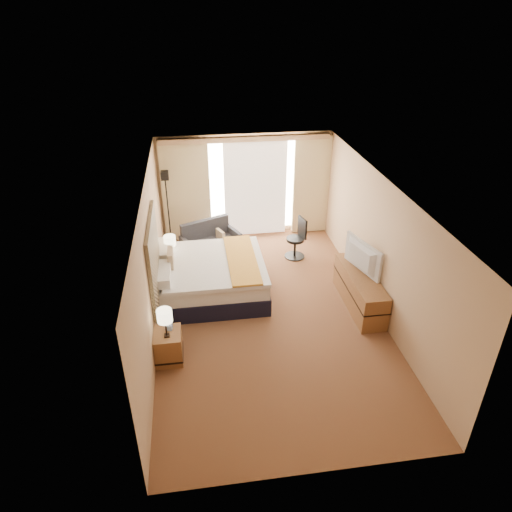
{
  "coord_description": "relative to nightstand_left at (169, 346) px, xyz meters",
  "views": [
    {
      "loc": [
        -1.27,
        -7.1,
        5.34
      ],
      "look_at": [
        -0.18,
        0.4,
        1.06
      ],
      "focal_mm": 32.0,
      "sensor_mm": 36.0,
      "label": 1
    }
  ],
  "objects": [
    {
      "name": "wall_back",
      "position": [
        1.87,
        4.55,
        1.02
      ],
      "size": [
        4.2,
        0.02,
        2.6
      ],
      "primitive_type": "cube",
      "color": "tan",
      "rests_on": "ground"
    },
    {
      "name": "television",
      "position": [
        3.65,
        1.21,
        0.73
      ],
      "size": [
        0.44,
        1.07,
        0.62
      ],
      "primitive_type": "imported",
      "rotation": [
        0.0,
        0.0,
        1.86
      ],
      "color": "black",
      "rests_on": "media_dresser"
    },
    {
      "name": "curtains",
      "position": [
        1.87,
        4.44,
        1.13
      ],
      "size": [
        4.12,
        0.19,
        2.56
      ],
      "color": "beige",
      "rests_on": "floor"
    },
    {
      "name": "ceiling",
      "position": [
        1.87,
        1.05,
        2.33
      ],
      "size": [
        4.2,
        7.0,
        0.02
      ],
      "primitive_type": "cube",
      "color": "silver",
      "rests_on": "wall_back"
    },
    {
      "name": "wall_front",
      "position": [
        1.87,
        -2.45,
        1.02
      ],
      "size": [
        4.2,
        0.02,
        2.6
      ],
      "primitive_type": "cube",
      "color": "tan",
      "rests_on": "ground"
    },
    {
      "name": "lamp_right",
      "position": [
        0.04,
        2.53,
        0.68
      ],
      "size": [
        0.25,
        0.25,
        0.52
      ],
      "color": "black",
      "rests_on": "nightstand_right"
    },
    {
      "name": "telephone",
      "position": [
        0.12,
        2.4,
        0.31
      ],
      "size": [
        0.2,
        0.18,
        0.07
      ],
      "primitive_type": "cube",
      "rotation": [
        0.0,
        0.0,
        0.35
      ],
      "color": "black",
      "rests_on": "nightstand_right"
    },
    {
      "name": "tissue_box",
      "position": [
        0.03,
        0.11,
        0.33
      ],
      "size": [
        0.13,
        0.13,
        0.1
      ],
      "primitive_type": "cube",
      "rotation": [
        0.0,
        0.0,
        -0.14
      ],
      "color": "#7D95C2",
      "rests_on": "nightstand_left"
    },
    {
      "name": "loveseat",
      "position": [
        0.91,
        3.54,
        -0.0
      ],
      "size": [
        1.49,
        1.18,
        0.82
      ],
      "rotation": [
        0.0,
        0.0,
        0.42
      ],
      "color": "#5B211A",
      "rests_on": "floor"
    },
    {
      "name": "headboard",
      "position": [
        -0.19,
        1.25,
        1.01
      ],
      "size": [
        0.06,
        1.85,
        1.5
      ],
      "primitive_type": "cube",
      "color": "black",
      "rests_on": "wall_left"
    },
    {
      "name": "lamp_left",
      "position": [
        0.0,
        -0.08,
        0.68
      ],
      "size": [
        0.25,
        0.25,
        0.52
      ],
      "color": "black",
      "rests_on": "nightstand_left"
    },
    {
      "name": "media_dresser",
      "position": [
        3.7,
        1.05,
        0.07
      ],
      "size": [
        0.5,
        1.8,
        0.7
      ],
      "primitive_type": "cube",
      "color": "brown",
      "rests_on": "floor"
    },
    {
      "name": "nightstand_left",
      "position": [
        0.0,
        0.0,
        0.0
      ],
      "size": [
        0.45,
        0.52,
        0.55
      ],
      "primitive_type": "cube",
      "color": "brown",
      "rests_on": "floor"
    },
    {
      "name": "floor",
      "position": [
        1.87,
        1.05,
        -0.28
      ],
      "size": [
        4.2,
        7.0,
        0.02
      ],
      "primitive_type": "cube",
      "color": "#572319",
      "rests_on": "ground"
    },
    {
      "name": "wall_right",
      "position": [
        3.97,
        1.05,
        1.02
      ],
      "size": [
        0.02,
        7.0,
        2.6
      ],
      "primitive_type": "cube",
      "color": "tan",
      "rests_on": "ground"
    },
    {
      "name": "floor_lamp",
      "position": [
        -0.03,
        4.14,
        1.08
      ],
      "size": [
        0.24,
        0.24,
        1.92
      ],
      "color": "black",
      "rests_on": "floor"
    },
    {
      "name": "window",
      "position": [
        2.12,
        4.52,
        1.04
      ],
      "size": [
        2.3,
        0.02,
        2.3
      ],
      "primitive_type": "cube",
      "color": "white",
      "rests_on": "wall_back"
    },
    {
      "name": "nightstand_right",
      "position": [
        0.0,
        2.5,
        0.0
      ],
      "size": [
        0.45,
        0.52,
        0.55
      ],
      "primitive_type": "cube",
      "color": "brown",
      "rests_on": "floor"
    },
    {
      "name": "bed",
      "position": [
        0.81,
        1.9,
        0.11
      ],
      "size": [
        2.19,
        2.0,
        1.06
      ],
      "color": "black",
      "rests_on": "floor"
    },
    {
      "name": "wall_left",
      "position": [
        -0.23,
        1.05,
        1.02
      ],
      "size": [
        0.02,
        7.0,
        2.6
      ],
      "primitive_type": "cube",
      "color": "tan",
      "rests_on": "ground"
    },
    {
      "name": "desk_chair",
      "position": [
        2.92,
        3.16,
        0.16
      ],
      "size": [
        0.47,
        0.47,
        0.97
      ],
      "rotation": [
        0.0,
        0.0,
        0.25
      ],
      "color": "black",
      "rests_on": "floor"
    }
  ]
}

